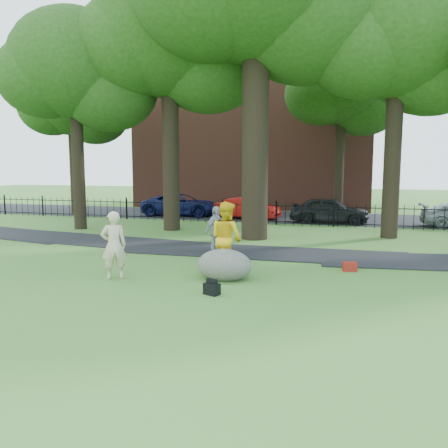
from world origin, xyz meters
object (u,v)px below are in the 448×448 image
(lamppost, at_px, (79,191))
(red_sedan, at_px, (247,208))
(woman, at_px, (114,245))
(man, at_px, (226,238))
(boulder, at_px, (224,263))

(lamppost, distance_m, red_sedan, 9.69)
(woman, height_order, man, man)
(man, distance_m, lamppost, 11.90)
(lamppost, bearing_deg, man, -57.45)
(woman, xyz_separation_m, lamppost, (-6.98, 8.33, 0.99))
(boulder, relative_size, red_sedan, 0.38)
(boulder, xyz_separation_m, lamppost, (-9.81, 7.49, 1.47))
(woman, height_order, boulder, woman)
(man, xyz_separation_m, lamppost, (-9.68, 6.87, 0.89))
(boulder, bearing_deg, woman, -163.46)
(woman, xyz_separation_m, man, (2.70, 1.47, 0.10))
(man, height_order, red_sedan, man)
(woman, height_order, red_sedan, woman)
(boulder, bearing_deg, lamppost, 142.63)
(lamppost, relative_size, red_sedan, 1.00)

